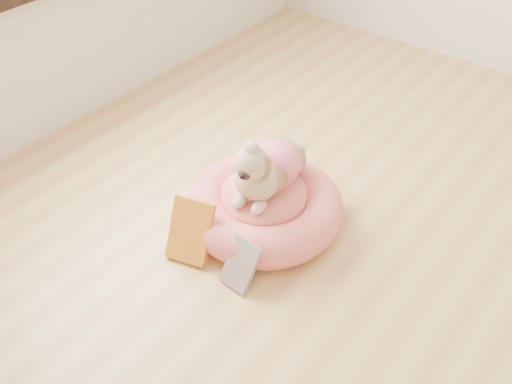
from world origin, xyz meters
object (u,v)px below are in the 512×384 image
Objects in this scene: pet_bed at (264,207)px; dog at (265,158)px; book_white at (241,265)px; book_yellow at (190,231)px.

dog is at bearing 116.83° from pet_bed.
book_yellow is at bearing -174.90° from book_white.
book_white is (0.13, -0.31, -0.22)m from dog.
dog is 2.17× the size of book_white.
dog reaches higher than pet_bed.
pet_bed is 2.61× the size of book_yellow.
dog is (-0.01, 0.02, 0.22)m from pet_bed.
book_white is at bearing -67.30° from pet_bed.
book_yellow reaches higher than book_white.
pet_bed is 1.59× the size of dog.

